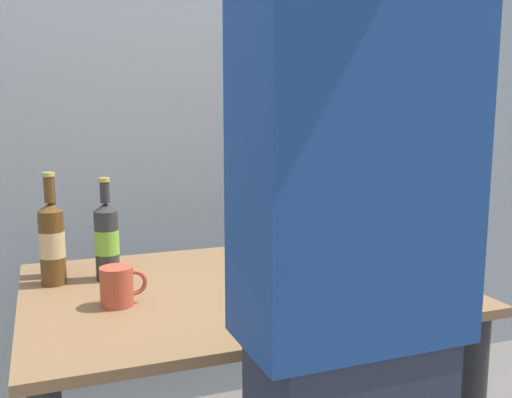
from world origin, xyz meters
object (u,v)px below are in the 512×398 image
at_px(beer_bottle_amber, 52,241).
at_px(person_figure, 349,334).
at_px(beer_bottle_brown, 107,240).
at_px(coffee_mug, 118,286).
at_px(laptop, 317,245).
at_px(beer_bottle_dark, 54,238).

relative_size(beer_bottle_amber, person_figure, 0.19).
height_order(beer_bottle_brown, person_figure, person_figure).
distance_m(beer_bottle_brown, coffee_mug, 0.26).
bearing_deg(laptop, beer_bottle_amber, 177.49).
distance_m(laptop, coffee_mug, 0.72).
height_order(laptop, coffee_mug, laptop).
height_order(beer_bottle_amber, coffee_mug, beer_bottle_amber).
height_order(beer_bottle_brown, beer_bottle_dark, beer_bottle_dark).
bearing_deg(beer_bottle_dark, coffee_mug, -66.67).
height_order(beer_bottle_dark, coffee_mug, beer_bottle_dark).
bearing_deg(beer_bottle_amber, beer_bottle_dark, 85.49).
relative_size(beer_bottle_brown, beer_bottle_dark, 0.96).
bearing_deg(laptop, beer_bottle_brown, 177.35).
height_order(beer_bottle_brown, coffee_mug, beer_bottle_brown).
bearing_deg(person_figure, coffee_mug, 118.24).
xyz_separation_m(beer_bottle_dark, person_figure, (0.48, -0.96, -0.01)).
xyz_separation_m(laptop, beer_bottle_amber, (-0.84, 0.04, 0.07)).
relative_size(laptop, beer_bottle_amber, 1.22).
relative_size(beer_bottle_dark, coffee_mug, 2.61).
bearing_deg(laptop, person_figure, -113.18).
height_order(beer_bottle_amber, person_figure, person_figure).
bearing_deg(person_figure, beer_bottle_dark, 116.55).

